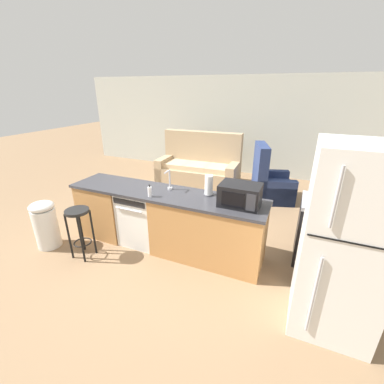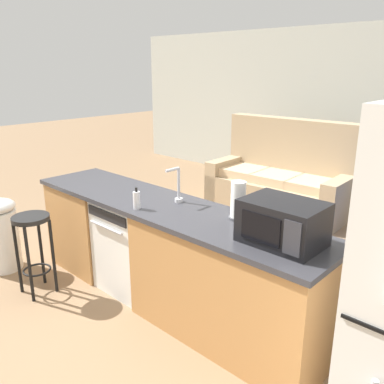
# 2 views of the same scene
# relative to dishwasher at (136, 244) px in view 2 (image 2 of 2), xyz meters

# --- Properties ---
(ground_plane) EXTENTS (24.00, 24.00, 0.00)m
(ground_plane) POSITION_rel_dishwasher_xyz_m (0.25, 0.00, -0.42)
(ground_plane) COLOR #896B4C
(wall_back) EXTENTS (10.00, 0.06, 2.60)m
(wall_back) POSITION_rel_dishwasher_xyz_m (0.55, 4.20, 0.88)
(wall_back) COLOR beige
(wall_back) RESTS_ON ground_plane
(kitchen_counter) EXTENTS (2.94, 0.66, 0.90)m
(kitchen_counter) POSITION_rel_dishwasher_xyz_m (0.49, 0.00, -0.00)
(kitchen_counter) COLOR #B77F47
(kitchen_counter) RESTS_ON ground_plane
(dishwasher) EXTENTS (0.58, 0.61, 0.84)m
(dishwasher) POSITION_rel_dishwasher_xyz_m (0.00, 0.00, 0.00)
(dishwasher) COLOR white
(dishwasher) RESTS_ON ground_plane
(microwave) EXTENTS (0.50, 0.37, 0.28)m
(microwave) POSITION_rel_dishwasher_xyz_m (1.49, -0.00, 0.62)
(microwave) COLOR black
(microwave) RESTS_ON kitchen_counter
(sink_faucet) EXTENTS (0.07, 0.18, 0.30)m
(sink_faucet) POSITION_rel_dishwasher_xyz_m (0.43, 0.12, 0.61)
(sink_faucet) COLOR silver
(sink_faucet) RESTS_ON kitchen_counter
(paper_towel_roll) EXTENTS (0.14, 0.14, 0.28)m
(paper_towel_roll) POSITION_rel_dishwasher_xyz_m (1.02, 0.16, 0.62)
(paper_towel_roll) COLOR #4C4C51
(paper_towel_roll) RESTS_ON kitchen_counter
(soap_bottle) EXTENTS (0.06, 0.06, 0.18)m
(soap_bottle) POSITION_rel_dishwasher_xyz_m (0.31, -0.22, 0.55)
(soap_bottle) COLOR silver
(soap_bottle) RESTS_ON kitchen_counter
(bar_stool) EXTENTS (0.32, 0.32, 0.74)m
(bar_stool) POSITION_rel_dishwasher_xyz_m (-0.57, -0.69, 0.11)
(bar_stool) COLOR black
(bar_stool) RESTS_ON ground_plane
(trash_bin) EXTENTS (0.35, 0.35, 0.74)m
(trash_bin) POSITION_rel_dishwasher_xyz_m (-1.25, -0.71, -0.04)
(trash_bin) COLOR white
(trash_bin) RESTS_ON ground_plane
(couch) EXTENTS (2.03, 0.98, 1.27)m
(couch) POSITION_rel_dishwasher_xyz_m (-0.20, 2.89, -0.03)
(couch) COLOR tan
(couch) RESTS_ON ground_plane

